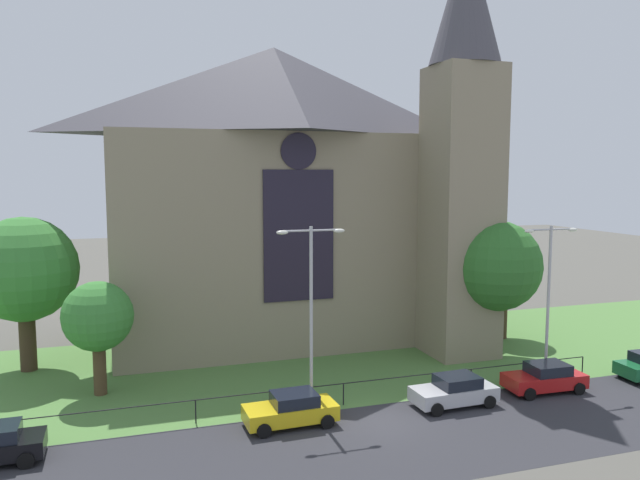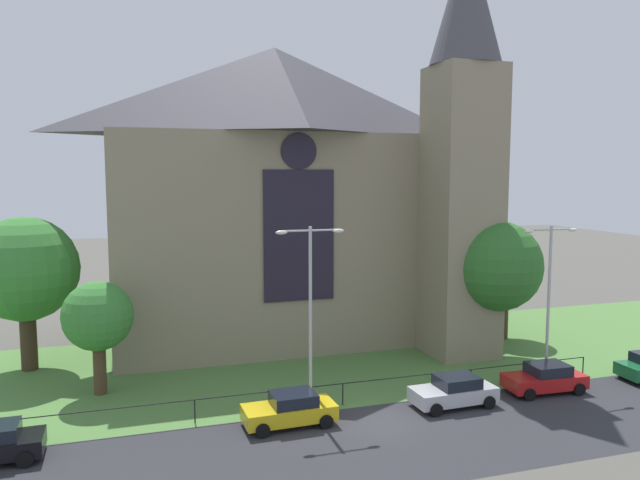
% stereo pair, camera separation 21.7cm
% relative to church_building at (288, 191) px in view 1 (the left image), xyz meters
% --- Properties ---
extents(ground, '(160.00, 160.00, 0.00)m').
position_rel_church_building_xyz_m(ground, '(0.15, -5.92, -10.27)').
color(ground, '#56544C').
extents(road_asphalt, '(120.00, 8.00, 0.01)m').
position_rel_church_building_xyz_m(road_asphalt, '(0.15, -17.92, -10.27)').
color(road_asphalt, '#2D2D33').
rests_on(road_asphalt, ground).
extents(grass_verge, '(120.00, 20.00, 0.01)m').
position_rel_church_building_xyz_m(grass_verge, '(0.15, -7.92, -10.27)').
color(grass_verge, '#517F3D').
rests_on(grass_verge, ground).
extents(church_building, '(23.20, 16.20, 26.00)m').
position_rel_church_building_xyz_m(church_building, '(0.00, 0.00, 0.00)').
color(church_building, gray).
rests_on(church_building, ground).
extents(iron_railing, '(29.04, 0.07, 1.13)m').
position_rel_church_building_xyz_m(iron_railing, '(-0.77, -13.42, -9.31)').
color(iron_railing, black).
rests_on(iron_railing, ground).
extents(tree_right_near, '(5.61, 5.61, 8.59)m').
position_rel_church_building_xyz_m(tree_right_near, '(10.98, -8.74, -4.55)').
color(tree_right_near, '#4C3823').
rests_on(tree_right_near, ground).
extents(tree_left_near, '(3.62, 3.62, 5.96)m').
position_rel_church_building_xyz_m(tree_left_near, '(-12.32, -8.11, -6.19)').
color(tree_left_near, '#4C3823').
rests_on(tree_left_near, ground).
extents(tree_left_far, '(6.06, 6.06, 9.01)m').
position_rel_church_building_xyz_m(tree_left_far, '(-16.44, -2.65, -4.35)').
color(tree_left_far, '#423021').
rests_on(tree_left_far, ground).
extents(tree_right_far, '(4.00, 4.00, 6.53)m').
position_rel_church_building_xyz_m(tree_right_far, '(14.06, -5.07, -5.82)').
color(tree_right_far, '#4C3823').
rests_on(tree_right_far, ground).
extents(streetlamp_near, '(3.37, 0.26, 8.98)m').
position_rel_church_building_xyz_m(streetlamp_near, '(-2.47, -13.52, -4.63)').
color(streetlamp_near, '#B2B2B7').
rests_on(streetlamp_near, ground).
extents(streetlamp_far, '(3.37, 0.26, 8.65)m').
position_rel_church_building_xyz_m(streetlamp_far, '(11.12, -13.52, -4.81)').
color(streetlamp_far, '#B2B2B7').
rests_on(streetlamp_far, ground).
extents(parked_car_yellow, '(4.25, 2.13, 1.51)m').
position_rel_church_building_xyz_m(parked_car_yellow, '(-3.88, -14.99, -9.53)').
color(parked_car_yellow, gold).
rests_on(parked_car_yellow, ground).
extents(parked_car_silver, '(4.25, 2.13, 1.51)m').
position_rel_church_building_xyz_m(parked_car_silver, '(4.45, -15.17, -9.53)').
color(parked_car_silver, '#B7B7BC').
rests_on(parked_car_silver, ground).
extents(parked_car_red, '(4.28, 2.18, 1.51)m').
position_rel_church_building_xyz_m(parked_car_red, '(10.01, -14.90, -9.53)').
color(parked_car_red, '#B21919').
rests_on(parked_car_red, ground).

